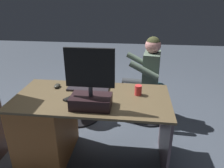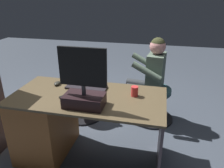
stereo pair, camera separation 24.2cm
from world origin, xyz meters
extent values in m
plane|color=#414854|center=(0.00, 0.00, 0.00)|extent=(10.00, 10.00, 0.00)
cube|color=brown|center=(0.00, 0.41, 0.72)|extent=(1.47, 0.72, 0.02)
cube|color=#9E5B29|center=(0.49, 0.41, 0.35)|extent=(0.47, 0.67, 0.70)
cube|color=#504149|center=(-0.71, 0.41, 0.35)|extent=(0.02, 0.65, 0.70)
cube|color=black|center=(-0.04, 0.60, 0.78)|extent=(0.35, 0.21, 0.11)
cylinder|color=#333338|center=(-0.04, 0.60, 0.87)|extent=(0.04, 0.04, 0.09)
cube|color=black|center=(-0.04, 0.60, 1.08)|extent=(0.41, 0.02, 0.33)
cube|color=#19598C|center=(-0.04, 0.59, 1.08)|extent=(0.37, 0.00, 0.29)
cube|color=black|center=(0.07, 0.25, 0.74)|extent=(0.42, 0.14, 0.02)
ellipsoid|color=#2B2A23|center=(0.40, 0.24, 0.74)|extent=(0.06, 0.10, 0.04)
cylinder|color=red|center=(-0.43, 0.32, 0.77)|extent=(0.07, 0.07, 0.10)
cube|color=black|center=(0.19, 0.47, 0.74)|extent=(0.12, 0.15, 0.02)
cylinder|color=black|center=(0.35, -0.37, 0.01)|extent=(0.56, 0.56, 0.03)
cylinder|color=gray|center=(0.35, -0.37, 0.21)|extent=(0.04, 0.04, 0.37)
cylinder|color=maroon|center=(0.35, -0.37, 0.43)|extent=(0.44, 0.44, 0.06)
ellipsoid|color=tan|center=(0.35, -0.37, 0.55)|extent=(0.17, 0.14, 0.17)
sphere|color=tan|center=(0.35, -0.37, 0.69)|extent=(0.13, 0.13, 0.13)
sphere|color=beige|center=(0.35, -0.43, 0.68)|extent=(0.05, 0.05, 0.05)
sphere|color=tan|center=(0.31, -0.37, 0.74)|extent=(0.06, 0.06, 0.06)
sphere|color=tan|center=(0.40, -0.37, 0.74)|extent=(0.06, 0.06, 0.06)
cylinder|color=tan|center=(0.27, -0.40, 0.58)|extent=(0.05, 0.13, 0.09)
cylinder|color=tan|center=(0.44, -0.40, 0.58)|extent=(0.05, 0.13, 0.09)
cylinder|color=tan|center=(0.31, -0.46, 0.49)|extent=(0.06, 0.10, 0.06)
cylinder|color=tan|center=(0.40, -0.46, 0.49)|extent=(0.06, 0.10, 0.06)
cylinder|color=black|center=(-0.60, -0.50, 0.01)|extent=(0.56, 0.56, 0.03)
cylinder|color=gray|center=(-0.60, -0.50, 0.21)|extent=(0.04, 0.04, 0.37)
cylinder|color=#345860|center=(-0.60, -0.50, 0.43)|extent=(0.45, 0.45, 0.06)
cube|color=#576A59|center=(-0.60, -0.50, 0.69)|extent=(0.24, 0.34, 0.47)
sphere|color=#D68F89|center=(-0.60, -0.50, 1.02)|extent=(0.20, 0.20, 0.20)
sphere|color=#383A21|center=(-0.60, -0.50, 1.04)|extent=(0.18, 0.18, 0.18)
cylinder|color=#576A59|center=(-0.50, -0.28, 0.76)|extent=(0.38, 0.12, 0.23)
cylinder|color=#576A59|center=(-0.45, -0.68, 0.76)|extent=(0.38, 0.12, 0.23)
cylinder|color=#323539|center=(-0.43, -0.39, 0.48)|extent=(0.38, 0.16, 0.11)
cylinder|color=#323539|center=(-0.25, -0.36, 0.23)|extent=(0.10, 0.10, 0.46)
cylinder|color=#323539|center=(-0.41, -0.56, 0.48)|extent=(0.38, 0.16, 0.11)
cylinder|color=#323539|center=(-0.23, -0.54, 0.23)|extent=(0.10, 0.10, 0.46)
camera|label=1|loc=(-0.40, 2.22, 1.66)|focal=35.14mm
camera|label=2|loc=(-0.64, 2.18, 1.66)|focal=35.14mm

